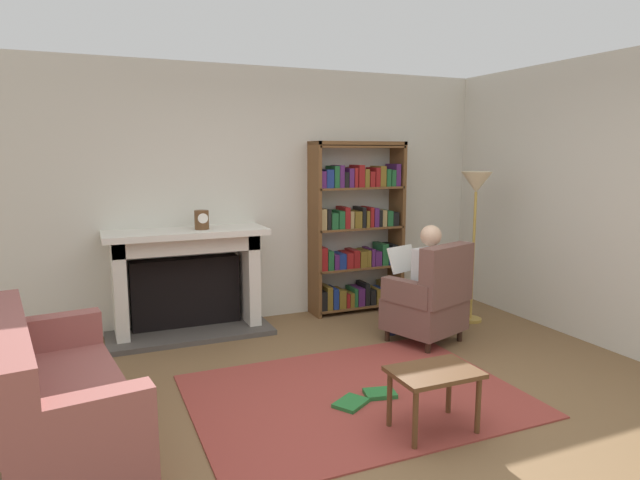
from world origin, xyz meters
TOP-DOWN VIEW (x-y plane):
  - ground at (0.00, 0.00)m, footprint 14.00×14.00m
  - back_wall at (0.00, 2.55)m, footprint 5.60×0.10m
  - side_wall_right at (2.65, 1.25)m, footprint 0.10×5.20m
  - area_rug at (0.00, 0.30)m, footprint 2.40×1.80m
  - fireplace at (-0.88, 2.30)m, footprint 1.60×0.64m
  - mantel_clock at (-0.73, 2.20)m, footprint 0.14×0.14m
  - bookshelf at (1.04, 2.33)m, footprint 1.08×0.32m
  - armchair_reading at (1.19, 1.07)m, footprint 0.81×0.80m
  - seated_reader at (1.15, 1.18)m, footprint 0.48×0.59m
  - sofa_floral at (-2.03, 0.35)m, footprint 0.94×1.78m
  - side_table at (0.23, -0.37)m, footprint 0.56×0.39m
  - scattered_books at (0.03, 0.19)m, footprint 0.55×0.30m
  - floor_lamp at (2.00, 1.48)m, footprint 0.32×0.32m

SIDE VIEW (x-z plane):
  - ground at x=0.00m, z-range 0.00..0.00m
  - area_rug at x=0.00m, z-range 0.00..0.01m
  - scattered_books at x=0.03m, z-range 0.01..0.04m
  - sofa_floral at x=-2.03m, z-range -0.10..0.75m
  - side_table at x=0.23m, z-range 0.15..0.57m
  - armchair_reading at x=1.19m, z-range -0.06..0.91m
  - fireplace at x=-0.88m, z-range 0.03..1.10m
  - seated_reader at x=1.15m, z-range 0.05..1.19m
  - bookshelf at x=1.04m, z-range -0.02..1.90m
  - mantel_clock at x=-0.73m, z-range 1.06..1.25m
  - back_wall at x=0.00m, z-range 0.00..2.70m
  - side_wall_right at x=2.65m, z-range 0.00..2.70m
  - floor_lamp at x=2.00m, z-range 0.56..2.17m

